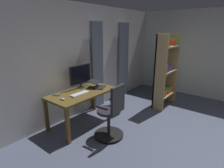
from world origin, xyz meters
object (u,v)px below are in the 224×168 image
(computer_mouse, at_px, (62,99))
(bookshelf, at_px, (164,70))
(desk, at_px, (83,96))
(computer_keyboard, at_px, (80,94))
(laptop, at_px, (97,85))
(cell_phone_by_monitor, at_px, (95,84))
(computer_monitor, at_px, (80,75))
(office_chair, at_px, (112,114))
(cell_phone_face_up, at_px, (56,95))

(computer_mouse, height_order, bookshelf, bookshelf)
(computer_mouse, distance_m, bookshelf, 2.71)
(desk, distance_m, computer_keyboard, 0.18)
(laptop, height_order, cell_phone_by_monitor, laptop)
(computer_monitor, height_order, cell_phone_by_monitor, computer_monitor)
(office_chair, bearing_deg, cell_phone_by_monitor, 54.27)
(cell_phone_by_monitor, bearing_deg, bookshelf, 144.88)
(desk, bearing_deg, computer_keyboard, 26.68)
(office_chair, xyz_separation_m, computer_mouse, (0.49, -0.76, 0.26))
(cell_phone_by_monitor, bearing_deg, laptop, 54.24)
(computer_monitor, height_order, bookshelf, bookshelf)
(computer_monitor, bearing_deg, cell_phone_face_up, 0.22)
(computer_keyboard, relative_size, laptop, 0.97)
(laptop, xyz_separation_m, bookshelf, (-1.62, 0.85, 0.17))
(desk, relative_size, bookshelf, 0.77)
(computer_monitor, relative_size, cell_phone_by_monitor, 3.98)
(desk, distance_m, computer_monitor, 0.49)
(cell_phone_face_up, bearing_deg, office_chair, 80.69)
(desk, bearing_deg, cell_phone_face_up, -27.76)
(computer_keyboard, distance_m, computer_mouse, 0.40)
(cell_phone_face_up, bearing_deg, desk, 120.76)
(cell_phone_by_monitor, bearing_deg, computer_mouse, 13.94)
(desk, xyz_separation_m, laptop, (-0.42, 0.04, 0.14))
(computer_mouse, bearing_deg, cell_phone_face_up, -102.79)
(computer_keyboard, height_order, cell_phone_face_up, computer_keyboard)
(office_chair, height_order, cell_phone_face_up, office_chair)
(computer_keyboard, relative_size, computer_mouse, 4.13)
(desk, relative_size, cell_phone_by_monitor, 9.91)
(office_chair, relative_size, laptop, 2.46)
(cell_phone_face_up, xyz_separation_m, bookshelf, (-2.50, 1.14, 0.22))
(office_chair, relative_size, computer_keyboard, 2.52)
(computer_keyboard, bearing_deg, cell_phone_by_monitor, -159.97)
(computer_monitor, height_order, cell_phone_face_up, computer_monitor)
(computer_keyboard, relative_size, cell_phone_face_up, 2.87)
(desk, height_order, office_chair, office_chair)
(cell_phone_by_monitor, bearing_deg, cell_phone_face_up, -0.37)
(computer_keyboard, bearing_deg, desk, -153.32)
(cell_phone_face_up, bearing_deg, computer_keyboard, 105.53)
(computer_monitor, bearing_deg, computer_mouse, 21.76)
(computer_monitor, height_order, computer_mouse, computer_monitor)
(bookshelf, bearing_deg, office_chair, -2.49)
(cell_phone_by_monitor, bearing_deg, computer_monitor, -4.48)
(computer_keyboard, distance_m, cell_phone_face_up, 0.46)
(computer_mouse, distance_m, cell_phone_face_up, 0.29)
(office_chair, distance_m, cell_phone_by_monitor, 1.21)
(laptop, bearing_deg, cell_phone_by_monitor, -152.44)
(computer_monitor, relative_size, computer_mouse, 5.74)
(computer_monitor, relative_size, laptop, 1.35)
(computer_monitor, height_order, computer_keyboard, computer_monitor)
(computer_monitor, xyz_separation_m, laptop, (-0.23, 0.28, -0.23))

